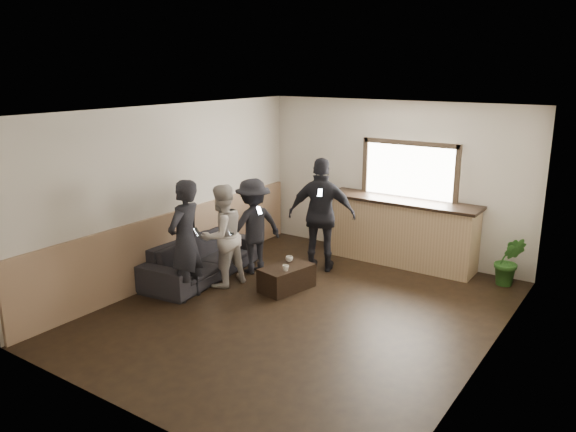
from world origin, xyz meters
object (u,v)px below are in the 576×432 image
Objects in this scene: person_a at (185,241)px; person_b at (222,236)px; bar_counter at (401,228)px; potted_plant at (509,261)px; cup_b at (286,268)px; person_d at (322,215)px; cup_a at (289,259)px; sofa at (201,258)px; person_c at (253,226)px; coffee_table at (287,278)px.

person_b is at bearing 165.21° from person_a.
potted_plant is at bearing -1.42° from bar_counter.
potted_plant is (2.70, 2.26, -0.01)m from cup_b.
person_d is (-0.11, 1.22, 0.54)m from cup_b.
person_d reaches higher than person_a.
person_b is 0.84× the size of person_d.
cup_a is 0.14× the size of potted_plant.
potted_plant is at bearing -66.50° from sofa.
bar_counter is 2.60m from person_c.
sofa is at bearing -159.55° from person_a.
potted_plant is at bearing 178.17° from person_d.
cup_b is 0.06× the size of person_c.
person_b is at bearing 19.80° from person_c.
person_a is 0.73m from person_b.
person_c is at bearing 171.69° from cup_a.
cup_b is 1.14m from person_b.
coffee_table is (1.47, 0.33, -0.14)m from sofa.
person_d reaches higher than person_c.
person_d is (-0.01, 1.05, 0.78)m from coffee_table.
cup_a is 3.46m from potted_plant.
potted_plant reaches higher than sofa.
person_c is at bearing -154.42° from potted_plant.
person_c is (-1.00, 0.49, 0.38)m from cup_b.
person_b is at bearing -126.51° from bar_counter.
cup_b is at bearing -90.06° from sofa.
person_a is at bearing -124.37° from cup_a.
bar_counter reaches higher than person_b.
person_a is 1.12× the size of person_b.
potted_plant is at bearing 121.38° from person_a.
person_d is (-0.96, -1.09, 0.32)m from bar_counter.
person_a is (-1.02, -1.13, 0.72)m from coffee_table.
person_d is (1.46, 1.38, 0.64)m from sofa.
bar_counter is 3.33× the size of potted_plant.
potted_plant is 4.12m from person_c.
coffee_table is 3.51m from potted_plant.
coffee_table is at bearing 68.30° from person_d.
potted_plant is 0.45× the size of person_a.
person_d reaches higher than coffee_table.
cup_b is at bearing -140.04° from potted_plant.
person_c is at bearing -135.50° from bar_counter.
bar_counter is 1.49m from person_d.
person_b is (-0.94, -0.41, 0.62)m from coffee_table.
person_a is (0.45, -0.80, 0.58)m from sofa.
person_a reaches higher than sofa.
sofa reaches higher than cup_a.
sofa is 1.09m from person_a.
cup_a is (-0.10, 0.22, 0.23)m from coffee_table.
cup_a is at bearing 61.77° from person_d.
cup_b is 0.06× the size of person_b.
person_b is (-1.89, -2.55, 0.17)m from bar_counter.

